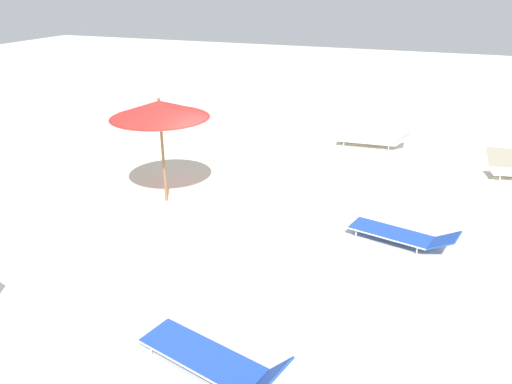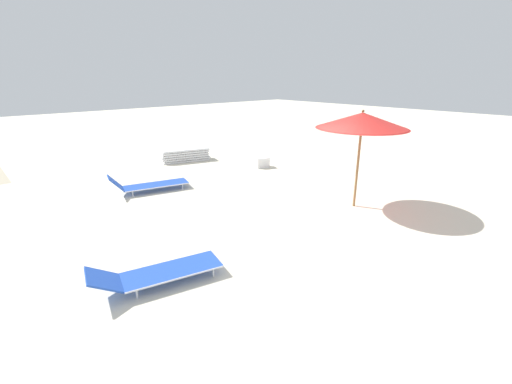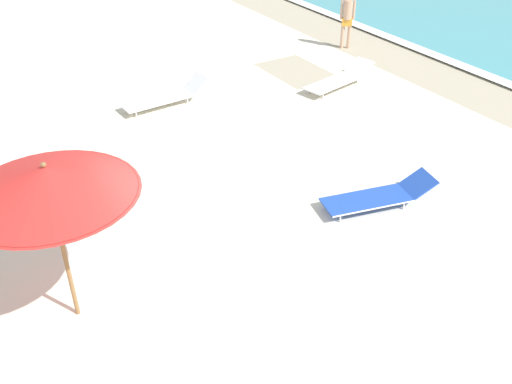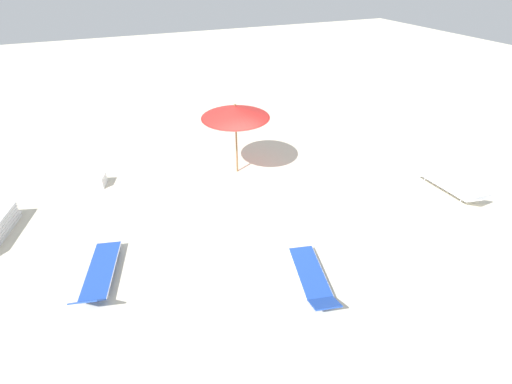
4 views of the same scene
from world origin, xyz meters
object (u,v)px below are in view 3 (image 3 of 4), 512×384
(beach_umbrella, at_px, (47,181))
(sun_lounger_near_water_right, at_px, (166,97))
(sun_lounger_beside_umbrella, at_px, (339,79))
(sun_lounger_under_umbrella, at_px, (378,196))
(beachgoer_strolling_adult, at_px, (347,16))

(beach_umbrella, height_order, sun_lounger_near_water_right, beach_umbrella)
(beach_umbrella, distance_m, sun_lounger_beside_umbrella, 9.79)
(sun_lounger_near_water_right, bearing_deg, beach_umbrella, -37.65)
(sun_lounger_under_umbrella, bearing_deg, beachgoer_strolling_adult, 158.07)
(beach_umbrella, xyz_separation_m, sun_lounger_near_water_right, (-5.95, 3.99, -2.00))
(sun_lounger_beside_umbrella, height_order, sun_lounger_near_water_right, sun_lounger_near_water_right)
(beach_umbrella, height_order, sun_lounger_under_umbrella, beach_umbrella)
(sun_lounger_under_umbrella, relative_size, sun_lounger_near_water_right, 0.97)
(sun_lounger_beside_umbrella, distance_m, sun_lounger_near_water_right, 4.57)
(sun_lounger_under_umbrella, height_order, sun_lounger_beside_umbrella, sun_lounger_beside_umbrella)
(sun_lounger_beside_umbrella, relative_size, sun_lounger_near_water_right, 1.05)
(beach_umbrella, distance_m, sun_lounger_near_water_right, 7.44)
(beach_umbrella, bearing_deg, sun_lounger_under_umbrella, 88.41)
(sun_lounger_near_water_right, bearing_deg, sun_lounger_beside_umbrella, 69.75)
(sun_lounger_beside_umbrella, bearing_deg, beachgoer_strolling_adult, 126.13)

